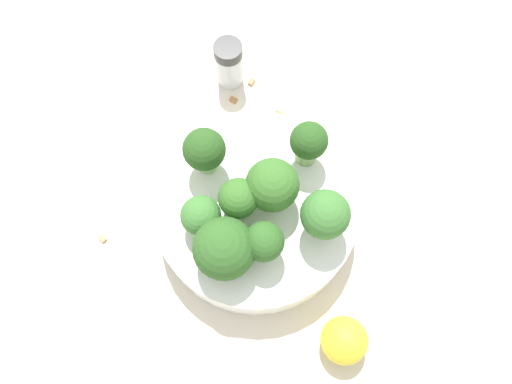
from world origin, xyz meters
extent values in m
plane|color=beige|center=(0.00, 0.00, 0.00)|extent=(3.00, 3.00, 0.00)
cylinder|color=white|center=(0.00, 0.00, 0.02)|extent=(0.19, 0.19, 0.05)
cylinder|color=#7A9E5B|center=(0.02, 0.05, 0.06)|extent=(0.02, 0.02, 0.02)
sphere|color=#2D5B23|center=(0.02, 0.05, 0.08)|extent=(0.05, 0.05, 0.05)
cylinder|color=#7A9E5B|center=(-0.04, -0.05, 0.06)|extent=(0.02, 0.02, 0.03)
sphere|color=#28511E|center=(-0.04, -0.05, 0.08)|extent=(0.03, 0.03, 0.03)
cylinder|color=#7A9E5B|center=(-0.06, 0.01, 0.06)|extent=(0.02, 0.02, 0.03)
sphere|color=#3D7533|center=(-0.06, 0.01, 0.08)|extent=(0.04, 0.04, 0.04)
cylinder|color=#7A9E5B|center=(-0.01, -0.01, 0.06)|extent=(0.02, 0.02, 0.03)
sphere|color=#386B28|center=(-0.01, -0.01, 0.08)|extent=(0.05, 0.05, 0.05)
cylinder|color=#7A9E5B|center=(-0.02, 0.04, 0.06)|extent=(0.02, 0.02, 0.03)
sphere|color=#2D5B23|center=(-0.02, 0.04, 0.08)|extent=(0.03, 0.03, 0.03)
cylinder|color=#84AD66|center=(0.01, 0.01, 0.06)|extent=(0.02, 0.02, 0.02)
sphere|color=#386B28|center=(0.01, 0.01, 0.08)|extent=(0.04, 0.04, 0.04)
cylinder|color=#84AD66|center=(0.04, 0.03, 0.06)|extent=(0.02, 0.02, 0.02)
sphere|color=#3D7533|center=(0.04, 0.03, 0.07)|extent=(0.04, 0.04, 0.04)
cylinder|color=#8EB770|center=(0.05, -0.03, 0.06)|extent=(0.02, 0.02, 0.03)
sphere|color=#28511E|center=(0.05, -0.03, 0.08)|extent=(0.04, 0.04, 0.04)
cylinder|color=#B2B7BC|center=(0.06, -0.15, 0.02)|extent=(0.03, 0.03, 0.05)
cylinder|color=#2D2D2D|center=(0.06, -0.15, 0.05)|extent=(0.03, 0.03, 0.01)
sphere|color=yellow|center=(-0.10, 0.10, 0.02)|extent=(0.04, 0.04, 0.04)
cube|color=olive|center=(0.05, -0.13, 0.00)|extent=(0.01, 0.01, 0.01)
cube|color=tan|center=(0.14, 0.05, 0.00)|extent=(0.01, 0.01, 0.01)
cube|color=olive|center=(0.00, -0.12, 0.00)|extent=(0.01, 0.01, 0.01)
cube|color=#AD7F4C|center=(-0.04, -0.11, 0.00)|extent=(0.01, 0.01, 0.01)
cube|color=#AD7F4C|center=(0.04, -0.15, 0.00)|extent=(0.01, 0.01, 0.01)
camera|label=1|loc=(-0.03, 0.14, 0.48)|focal=35.00mm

